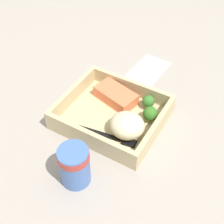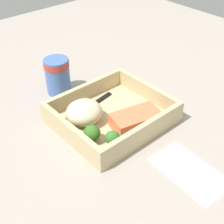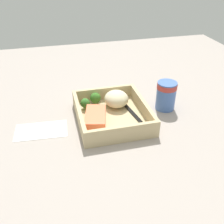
{
  "view_description": "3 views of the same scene",
  "coord_description": "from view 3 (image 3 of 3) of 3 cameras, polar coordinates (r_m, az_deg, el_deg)",
  "views": [
    {
      "loc": [
        27.66,
        -47.18,
        59.02
      ],
      "look_at": [
        0.0,
        0.0,
        2.7
      ],
      "focal_mm": 50.0,
      "sensor_mm": 36.0,
      "label": 1
    },
    {
      "loc": [
        38.63,
        43.82,
        46.84
      ],
      "look_at": [
        0.0,
        0.0,
        2.7
      ],
      "focal_mm": 50.0,
      "sensor_mm": 36.0,
      "label": 2
    },
    {
      "loc": [
        -68.01,
        17.1,
        46.83
      ],
      "look_at": [
        0.0,
        0.0,
        2.7
      ],
      "focal_mm": 42.0,
      "sensor_mm": 36.0,
      "label": 3
    }
  ],
  "objects": [
    {
      "name": "takeout_tray",
      "position": [
        0.84,
        0.0,
        -1.21
      ],
      "size": [
        25.19,
        21.93,
        1.2
      ],
      "primitive_type": "cube",
      "color": "tan",
      "rests_on": "ground_plane"
    },
    {
      "name": "broccoli_floret_2",
      "position": [
        0.89,
        -3.62,
        3.03
      ],
      "size": [
        3.66,
        3.66,
        4.16
      ],
      "color": "#85A565",
      "rests_on": "takeout_tray"
    },
    {
      "name": "broccoli_floret_1",
      "position": [
        0.87,
        -5.85,
        1.9
      ],
      "size": [
        3.18,
        3.18,
        3.78
      ],
      "color": "#7B9657",
      "rests_on": "takeout_tray"
    },
    {
      "name": "ground_plane",
      "position": [
        0.85,
        0.0,
        -2.11
      ],
      "size": [
        160.0,
        160.0,
        2.0
      ],
      "primitive_type": "cube",
      "color": "#9E938A"
    },
    {
      "name": "salmon_fillet",
      "position": [
        0.8,
        -3.59,
        -1.3
      ],
      "size": [
        12.31,
        8.52,
        3.13
      ],
      "primitive_type": "cube",
      "rotation": [
        0.0,
        0.0,
        -0.24
      ],
      "color": "#F67148",
      "rests_on": "takeout_tray"
    },
    {
      "name": "receipt_slip",
      "position": [
        0.82,
        -15.17,
        -3.87
      ],
      "size": [
        9.68,
        15.93,
        0.24
      ],
      "primitive_type": "cube",
      "rotation": [
        0.0,
        0.0,
        -0.07
      ],
      "color": "white",
      "rests_on": "ground_plane"
    },
    {
      "name": "fork",
      "position": [
        0.87,
        3.57,
        0.81
      ],
      "size": [
        15.86,
        4.1,
        0.44
      ],
      "color": "black",
      "rests_on": "takeout_tray"
    },
    {
      "name": "tray_rim",
      "position": [
        0.83,
        0.0,
        0.35
      ],
      "size": [
        25.19,
        21.93,
        4.18
      ],
      "color": "tan",
      "rests_on": "takeout_tray"
    },
    {
      "name": "mashed_potatoes",
      "position": [
        0.88,
        0.96,
        2.88
      ],
      "size": [
        8.54,
        8.07,
        5.35
      ],
      "primitive_type": "ellipsoid",
      "color": "beige",
      "rests_on": "takeout_tray"
    },
    {
      "name": "paper_cup",
      "position": [
        0.89,
        11.7,
        3.82
      ],
      "size": [
        6.63,
        6.63,
        9.71
      ],
      "color": "#466AB1",
      "rests_on": "ground_plane"
    }
  ]
}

